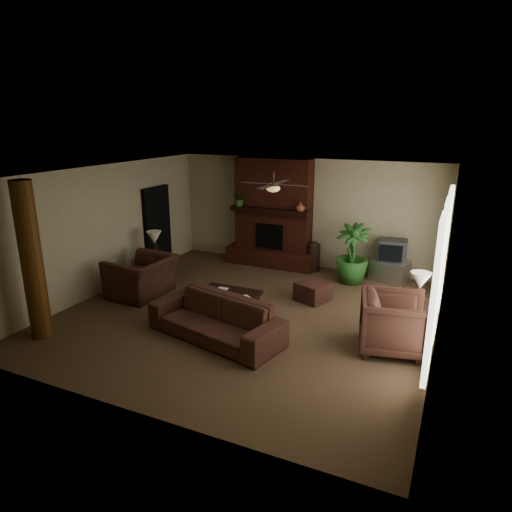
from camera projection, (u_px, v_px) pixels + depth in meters
The scene contains 23 objects.
room_shell at pixel (247, 247), 8.71m from camera, with size 7.00×7.00×7.00m.
fireplace at pixel (273, 222), 11.90m from camera, with size 2.40×0.70×2.80m.
windows at pixel (440, 270), 7.53m from camera, with size 0.08×3.65×2.35m.
log_column at pixel (32, 262), 7.79m from camera, with size 0.36×0.36×2.80m, color brown.
doorway at pixel (157, 228), 11.74m from camera, with size 0.10×1.00×2.10m, color black.
ceiling_fan at pixel (273, 187), 8.48m from camera, with size 1.35×1.35×0.37m.
sofa at pixel (215, 312), 7.99m from camera, with size 2.50×0.73×0.98m, color #44271D.
armchair_left at pixel (141, 270), 9.91m from camera, with size 1.32×0.86×1.16m, color #44271D.
armchair_right at pixel (394, 321), 7.54m from camera, with size 1.05×0.98×1.08m, color #44271D.
coffee_table at pixel (229, 294), 9.10m from camera, with size 1.20×0.70×0.43m.
ottoman at pixel (313, 291), 9.73m from camera, with size 0.60×0.60×0.40m, color #44271D.
tv_stand at pixel (390, 271), 10.88m from camera, with size 0.85×0.50×0.50m, color silver.
tv at pixel (392, 251), 10.72m from camera, with size 0.70×0.59×0.52m.
floor_vase at pixel (313, 254), 11.59m from camera, with size 0.34×0.34×0.77m.
floor_plant at pixel (351, 266), 10.77m from camera, with size 0.79×1.41×0.79m, color #2D6126.
side_table_left at pixel (159, 268), 11.03m from camera, with size 0.50×0.50×0.55m, color black.
lamp_left at pixel (154, 239), 10.79m from camera, with size 0.45×0.45×0.65m.
side_table_right at pixel (416, 320), 8.18m from camera, with size 0.50×0.50×0.55m, color black.
lamp_right at pixel (420, 283), 7.91m from camera, with size 0.42×0.42×0.65m.
mantel_plant at pixel (240, 200), 11.80m from camera, with size 0.38×0.42×0.33m, color #2D6126.
mantel_vase at pixel (300, 207), 11.14m from camera, with size 0.22×0.23×0.22m, color brown.
book_a at pixel (216, 283), 9.14m from camera, with size 0.22×0.03×0.29m, color #999999.
book_b at pixel (240, 290), 8.79m from camera, with size 0.21×0.02×0.29m, color #999999.
Camera 1 is at (3.63, -7.56, 3.76)m, focal length 31.91 mm.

